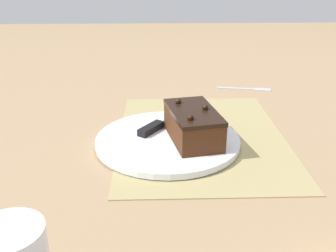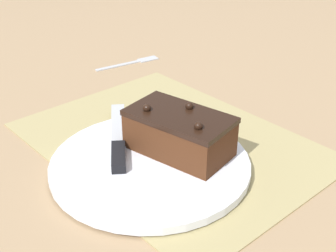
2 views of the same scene
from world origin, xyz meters
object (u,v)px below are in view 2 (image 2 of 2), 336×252
at_px(chocolate_cake, 179,133).
at_px(dessert_fork, 133,62).
at_px(cake_plate, 150,164).
at_px(serving_knife, 118,145).

relative_size(chocolate_cake, dessert_fork, 1.09).
xyz_separation_m(cake_plate, chocolate_cake, (-0.01, -0.05, 0.04)).
height_order(serving_knife, dessert_fork, serving_knife).
relative_size(serving_knife, dessert_fork, 1.20).
distance_m(cake_plate, dessert_fork, 0.42).
xyz_separation_m(chocolate_cake, serving_knife, (0.07, 0.06, -0.03)).
height_order(cake_plate, serving_knife, serving_knife).
xyz_separation_m(cake_plate, dessert_fork, (0.35, -0.24, -0.01)).
height_order(chocolate_cake, dessert_fork, chocolate_cake).
bearing_deg(dessert_fork, chocolate_cake, -18.16).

